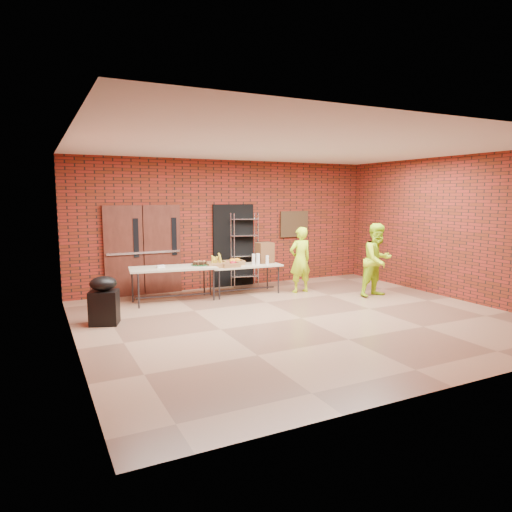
{
  "coord_description": "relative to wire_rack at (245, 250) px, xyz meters",
  "views": [
    {
      "loc": [
        -4.51,
        -7.19,
        2.32
      ],
      "look_at": [
        -0.27,
        1.4,
        1.05
      ],
      "focal_mm": 32.0,
      "sensor_mm": 36.0,
      "label": 1
    }
  ],
  "objects": [
    {
      "name": "room",
      "position": [
        -0.35,
        -3.32,
        0.66
      ],
      "size": [
        8.08,
        7.08,
        3.28
      ],
      "color": "brown",
      "rests_on": "ground"
    },
    {
      "name": "muffin_tray",
      "position": [
        -1.51,
        -0.87,
        -0.13
      ],
      "size": [
        0.4,
        0.4,
        0.1
      ],
      "color": "#12441E",
      "rests_on": "table_left"
    },
    {
      "name": "napkin_box",
      "position": [
        -2.4,
        -0.85,
        -0.15
      ],
      "size": [
        0.17,
        0.11,
        0.06
      ],
      "primitive_type": "cube",
      "color": "white",
      "rests_on": "table_left"
    },
    {
      "name": "table_left",
      "position": [
        -2.14,
        -0.87,
        -0.24
      ],
      "size": [
        1.95,
        1.02,
        0.77
      ],
      "rotation": [
        0.0,
        0.0,
        -0.14
      ],
      "color": "tan",
      "rests_on": "room"
    },
    {
      "name": "basket_bananas",
      "position": [
        -1.14,
        -0.93,
        -0.17
      ],
      "size": [
        0.5,
        0.39,
        0.16
      ],
      "color": "olive",
      "rests_on": "table_right"
    },
    {
      "name": "volunteer_woman",
      "position": [
        0.87,
        -1.29,
        -0.15
      ],
      "size": [
        0.58,
        0.39,
        1.58
      ],
      "primitive_type": "imported",
      "rotation": [
        0.0,
        0.0,
        3.16
      ],
      "color": "#B8EB1A",
      "rests_on": "room"
    },
    {
      "name": "cup_stack_mid",
      "position": [
        0.08,
        -1.1,
        -0.13
      ],
      "size": [
        0.07,
        0.07,
        0.22
      ],
      "primitive_type": "cylinder",
      "color": "white",
      "rests_on": "table_right"
    },
    {
      "name": "coffee_dispenser",
      "position": [
        0.17,
        -0.78,
        0.0
      ],
      "size": [
        0.37,
        0.33,
        0.49
      ],
      "primitive_type": "cube",
      "color": "brown",
      "rests_on": "table_right"
    },
    {
      "name": "dark_doorway",
      "position": [
        -0.25,
        0.14,
        0.11
      ],
      "size": [
        1.1,
        0.06,
        2.1
      ],
      "primitive_type": "cube",
      "color": "black",
      "rests_on": "room"
    },
    {
      "name": "table_right",
      "position": [
        -0.41,
        -0.88,
        -0.3
      ],
      "size": [
        1.74,
        0.81,
        0.7
      ],
      "rotation": [
        0.0,
        0.0,
        -0.06
      ],
      "color": "tan",
      "rests_on": "room"
    },
    {
      "name": "covered_grill",
      "position": [
        -3.77,
        -2.09,
        -0.5
      ],
      "size": [
        0.6,
        0.55,
        0.89
      ],
      "rotation": [
        0.0,
        0.0,
        -0.35
      ],
      "color": "black",
      "rests_on": "room"
    },
    {
      "name": "cup_stack_front",
      "position": [
        -0.12,
        -1.0,
        -0.11
      ],
      "size": [
        0.09,
        0.09,
        0.27
      ],
      "primitive_type": "cylinder",
      "color": "white",
      "rests_on": "table_right"
    },
    {
      "name": "basket_oranges",
      "position": [
        -0.64,
        -0.78,
        -0.18
      ],
      "size": [
        0.44,
        0.34,
        0.14
      ],
      "color": "olive",
      "rests_on": "table_right"
    },
    {
      "name": "basket_apples",
      "position": [
        -0.85,
        -1.04,
        -0.19
      ],
      "size": [
        0.41,
        0.32,
        0.13
      ],
      "color": "olive",
      "rests_on": "table_right"
    },
    {
      "name": "cup_stack_back",
      "position": [
        -0.19,
        -0.92,
        -0.12
      ],
      "size": [
        0.08,
        0.08,
        0.25
      ],
      "primitive_type": "cylinder",
      "color": "white",
      "rests_on": "table_right"
    },
    {
      "name": "volunteer_man",
      "position": [
        2.24,
        -2.44,
        -0.09
      ],
      "size": [
        0.89,
        0.73,
        1.69
      ],
      "primitive_type": "imported",
      "rotation": [
        0.0,
        0.0,
        0.11
      ],
      "color": "#B8EB1A",
      "rests_on": "room"
    },
    {
      "name": "bronze_plaque",
      "position": [
        1.55,
        0.13,
        0.61
      ],
      "size": [
        0.85,
        0.04,
        0.7
      ],
      "primitive_type": "cube",
      "color": "#402E19",
      "rests_on": "room"
    },
    {
      "name": "wire_rack",
      "position": [
        0.0,
        0.0,
        0.0
      ],
      "size": [
        0.73,
        0.39,
        1.88
      ],
      "primitive_type": null,
      "rotation": [
        0.0,
        0.0,
        -0.24
      ],
      "color": "silver",
      "rests_on": "room"
    },
    {
      "name": "double_doors",
      "position": [
        -2.55,
        0.12,
        0.11
      ],
      "size": [
        1.78,
        0.12,
        2.1
      ],
      "color": "#4D2016",
      "rests_on": "room"
    }
  ]
}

